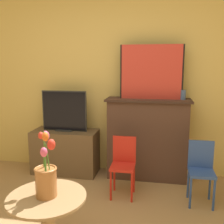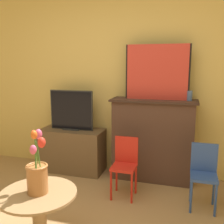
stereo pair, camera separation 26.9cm
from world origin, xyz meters
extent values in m
cube|color=#E0BC66|center=(0.00, 2.13, 1.35)|extent=(8.00, 0.06, 2.70)
cube|color=#4C3328|center=(0.48, 1.93, 0.52)|extent=(1.01, 0.35, 1.05)
cube|color=#35231C|center=(0.48, 1.92, 1.04)|extent=(1.07, 0.39, 0.02)
cube|color=black|center=(0.51, 1.94, 1.39)|extent=(0.78, 0.02, 0.67)
cube|color=red|center=(0.51, 1.93, 1.39)|extent=(0.74, 0.02, 0.67)
cylinder|color=#4C6699|center=(0.91, 1.93, 1.11)|extent=(0.06, 0.06, 0.12)
cube|color=brown|center=(-0.63, 1.88, 0.30)|extent=(0.88, 0.40, 0.59)
cube|color=#2D2D2D|center=(-0.63, 1.88, 0.60)|extent=(0.23, 0.12, 0.01)
cube|color=#2D2D2D|center=(-0.63, 1.89, 0.86)|extent=(0.61, 0.02, 0.54)
cube|color=black|center=(-0.63, 1.88, 0.86)|extent=(0.58, 0.02, 0.51)
cylinder|color=red|center=(0.13, 1.23, 0.17)|extent=(0.02, 0.02, 0.34)
cylinder|color=red|center=(0.36, 1.23, 0.17)|extent=(0.02, 0.02, 0.34)
cylinder|color=red|center=(0.13, 1.46, 0.17)|extent=(0.02, 0.02, 0.34)
cylinder|color=red|center=(0.36, 1.46, 0.17)|extent=(0.02, 0.02, 0.34)
cube|color=red|center=(0.24, 1.35, 0.35)|extent=(0.27, 0.27, 0.03)
cube|color=red|center=(0.24, 1.47, 0.52)|extent=(0.27, 0.02, 0.30)
cylinder|color=#2D4C99|center=(0.97, 1.21, 0.17)|extent=(0.02, 0.02, 0.34)
cylinder|color=#2D4C99|center=(1.20, 1.21, 0.17)|extent=(0.02, 0.02, 0.34)
cylinder|color=#2D4C99|center=(0.97, 1.45, 0.17)|extent=(0.02, 0.02, 0.34)
cylinder|color=#2D4C99|center=(1.20, 1.45, 0.17)|extent=(0.02, 0.02, 0.34)
cube|color=#2D4C99|center=(1.09, 1.33, 0.35)|extent=(0.27, 0.27, 0.03)
cube|color=#2D4C99|center=(1.09, 1.45, 0.52)|extent=(0.27, 0.02, 0.30)
cylinder|color=#99754C|center=(-0.19, 0.31, 0.50)|extent=(0.60, 0.60, 0.02)
cylinder|color=#AD6B38|center=(-0.19, 0.31, 0.61)|extent=(0.16, 0.16, 0.22)
torus|color=#AD6B38|center=(-0.19, 0.31, 0.72)|extent=(0.17, 0.17, 0.02)
cylinder|color=#477A2D|center=(-0.21, 0.33, 0.81)|extent=(0.05, 0.06, 0.31)
ellipsoid|color=red|center=(-0.25, 0.39, 0.95)|extent=(0.04, 0.04, 0.06)
cylinder|color=#477A2D|center=(-0.18, 0.29, 0.77)|extent=(0.03, 0.07, 0.24)
ellipsoid|color=#E0517A|center=(-0.16, 0.23, 0.88)|extent=(0.05, 0.05, 0.07)
cylinder|color=#477A2D|center=(-0.16, 0.31, 0.78)|extent=(0.04, 0.01, 0.27)
ellipsoid|color=red|center=(-0.13, 0.30, 0.92)|extent=(0.06, 0.06, 0.08)
cylinder|color=#477A2D|center=(-0.20, 0.34, 0.80)|extent=(0.03, 0.08, 0.30)
ellipsoid|color=#E0517A|center=(-0.22, 0.41, 0.95)|extent=(0.06, 0.06, 0.08)
cylinder|color=#477A2D|center=(-0.18, 0.29, 0.83)|extent=(0.05, 0.08, 0.36)
ellipsoid|color=orange|center=(-0.13, 0.21, 1.00)|extent=(0.05, 0.05, 0.06)
camera|label=1|loc=(0.62, -1.40, 1.49)|focal=42.00mm
camera|label=2|loc=(0.88, -1.34, 1.49)|focal=42.00mm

